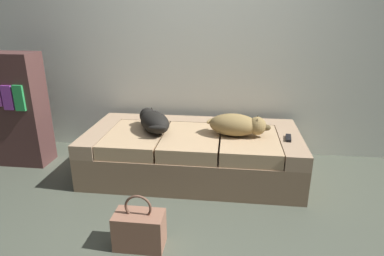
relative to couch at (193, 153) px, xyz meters
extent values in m
plane|color=#474C3F|center=(0.00, -1.07, -0.21)|extent=(10.00, 10.00, 0.00)
cube|color=silver|center=(0.00, 0.64, 1.19)|extent=(6.40, 0.10, 2.80)
cube|color=#866A50|center=(0.00, 0.00, -0.06)|extent=(1.93, 0.94, 0.30)
cube|color=#9C8064|center=(-0.86, 0.00, 0.15)|extent=(0.20, 0.94, 0.12)
cube|color=#9C8064|center=(0.86, 0.00, 0.15)|extent=(0.20, 0.94, 0.12)
cube|color=#9C8064|center=(0.00, 0.37, 0.15)|extent=(1.53, 0.20, 0.12)
cube|color=tan|center=(-0.51, -0.10, 0.15)|extent=(0.49, 0.72, 0.12)
cube|color=tan|center=(0.00, -0.10, 0.15)|extent=(0.49, 0.72, 0.12)
cube|color=tan|center=(0.51, -0.10, 0.15)|extent=(0.49, 0.72, 0.12)
ellipsoid|color=black|center=(-0.34, -0.05, 0.31)|extent=(0.41, 0.46, 0.19)
sphere|color=black|center=(-0.44, 0.11, 0.31)|extent=(0.15, 0.15, 0.15)
ellipsoid|color=black|center=(-0.48, 0.17, 0.30)|extent=(0.10, 0.10, 0.05)
cone|color=black|center=(-0.48, 0.09, 0.37)|extent=(0.04, 0.04, 0.04)
cone|color=black|center=(-0.41, 0.13, 0.37)|extent=(0.04, 0.04, 0.04)
ellipsoid|color=black|center=(-0.28, -0.23, 0.31)|extent=(0.16, 0.05, 0.04)
ellipsoid|color=olive|center=(0.37, -0.05, 0.31)|extent=(0.45, 0.28, 0.19)
sphere|color=olive|center=(0.57, -0.07, 0.31)|extent=(0.16, 0.16, 0.16)
ellipsoid|color=brown|center=(0.64, -0.08, 0.31)|extent=(0.10, 0.07, 0.06)
cone|color=brown|center=(0.57, -0.03, 0.37)|extent=(0.04, 0.04, 0.05)
cone|color=brown|center=(0.56, -0.12, 0.37)|extent=(0.04, 0.04, 0.05)
ellipsoid|color=olive|center=(0.18, 0.01, 0.32)|extent=(0.13, 0.16, 0.05)
cube|color=black|center=(0.83, -0.09, 0.22)|extent=(0.06, 0.15, 0.02)
cube|color=#875B46|center=(-0.22, -1.06, -0.09)|extent=(0.32, 0.18, 0.24)
torus|color=brown|center=(-0.22, -1.06, 0.08)|extent=(0.18, 0.02, 0.18)
cube|color=#4A2D2B|center=(-1.74, 0.05, 0.34)|extent=(0.56, 0.28, 1.10)
cube|color=#803495|center=(-1.69, -0.10, 0.50)|extent=(0.09, 0.02, 0.23)
cube|color=green|center=(-1.58, -0.10, 0.50)|extent=(0.09, 0.02, 0.24)
camera|label=1|loc=(0.33, -2.77, 1.24)|focal=30.64mm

